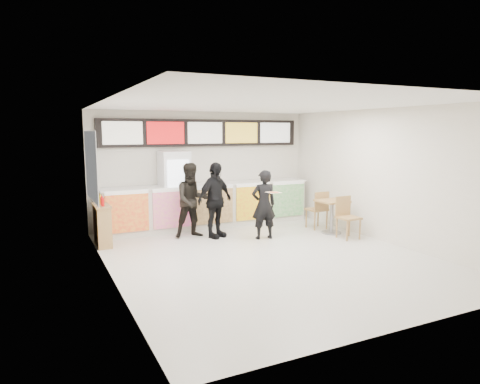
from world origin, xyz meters
TOP-DOWN VIEW (x-y plane):
  - floor at (0.00, 0.00)m, footprint 7.00×7.00m
  - ceiling at (0.00, 0.00)m, footprint 7.00×7.00m
  - wall_back at (0.00, 3.50)m, footprint 6.00×0.00m
  - wall_left at (-3.00, 0.00)m, footprint 0.00×7.00m
  - wall_right at (3.00, 0.00)m, footprint 0.00×7.00m
  - service_counter at (0.00, 3.09)m, footprint 5.56×0.77m
  - menu_board at (0.00, 3.41)m, footprint 5.50×0.14m
  - drinks_fridge at (-0.93, 3.11)m, footprint 0.70×0.67m
  - mirror_panel at (-2.99, 2.45)m, footprint 0.01×2.00m
  - customer_main at (0.65, 1.34)m, footprint 0.64×0.46m
  - customer_left at (-0.78, 2.22)m, footprint 0.88×0.70m
  - customer_mid at (-0.32, 1.94)m, footprint 1.13×0.81m
  - pizza_slice at (0.65, 0.89)m, footprint 0.36×0.36m
  - cafe_table at (2.42, 1.09)m, footprint 0.67×1.68m
  - condiment_ledge at (-2.82, 2.34)m, footprint 0.33×0.81m

SIDE VIEW (x-z plane):
  - floor at x=0.00m, z-range 0.00..0.00m
  - condiment_ledge at x=-2.82m, z-range -0.08..1.01m
  - cafe_table at x=2.42m, z-range 0.08..1.06m
  - service_counter at x=0.00m, z-range 0.00..1.14m
  - customer_main at x=0.65m, z-range 0.00..1.61m
  - customer_left at x=-0.78m, z-range 0.00..1.76m
  - customer_mid at x=-0.32m, z-range 0.00..1.78m
  - drinks_fridge at x=-0.93m, z-range 0.00..2.00m
  - pizza_slice at x=0.65m, z-range 1.15..1.17m
  - wall_back at x=0.00m, z-range -1.50..4.50m
  - wall_left at x=-3.00m, z-range -2.00..5.00m
  - wall_right at x=3.00m, z-range -2.00..5.00m
  - mirror_panel at x=-2.99m, z-range 1.00..2.50m
  - menu_board at x=0.00m, z-range 2.10..2.80m
  - ceiling at x=0.00m, z-range 3.00..3.00m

